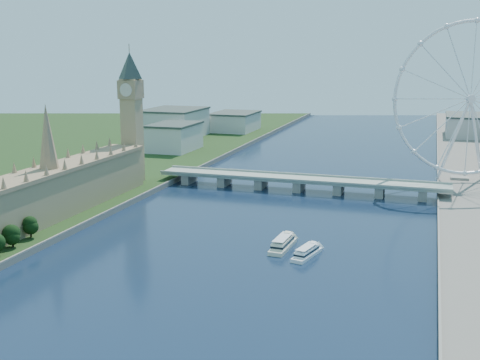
% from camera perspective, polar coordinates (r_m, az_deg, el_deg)
% --- Properties ---
extents(parliament_range, '(24.00, 200.00, 70.00)m').
position_cam_1_polar(parliament_range, '(387.94, -17.48, -1.10)').
color(parliament_range, tan).
rests_on(parliament_range, ground).
extents(big_ben, '(20.02, 20.02, 110.00)m').
position_cam_1_polar(big_ben, '(472.02, -10.29, 7.43)').
color(big_ben, tan).
rests_on(big_ben, ground).
extents(westminster_bridge, '(220.00, 22.00, 9.50)m').
position_cam_1_polar(westminster_bridge, '(457.62, 5.65, -0.17)').
color(westminster_bridge, gray).
rests_on(westminster_bridge, ground).
extents(london_eye, '(113.60, 39.12, 124.30)m').
position_cam_1_polar(london_eye, '(494.75, 21.02, 7.14)').
color(london_eye, silver).
rests_on(london_eye, ground).
extents(city_skyline, '(505.00, 280.00, 32.00)m').
position_cam_1_polar(city_skyline, '(705.04, 13.30, 4.71)').
color(city_skyline, beige).
rests_on(city_skyline, ground).
extents(tour_boat_near, '(9.93, 31.81, 6.95)m').
position_cam_1_polar(tour_boat_near, '(324.30, 4.07, -6.50)').
color(tour_boat_near, beige).
rests_on(tour_boat_near, ground).
extents(tour_boat_far, '(13.15, 28.48, 6.08)m').
position_cam_1_polar(tour_boat_far, '(312.88, 6.34, -7.24)').
color(tour_boat_far, white).
rests_on(tour_boat_far, ground).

